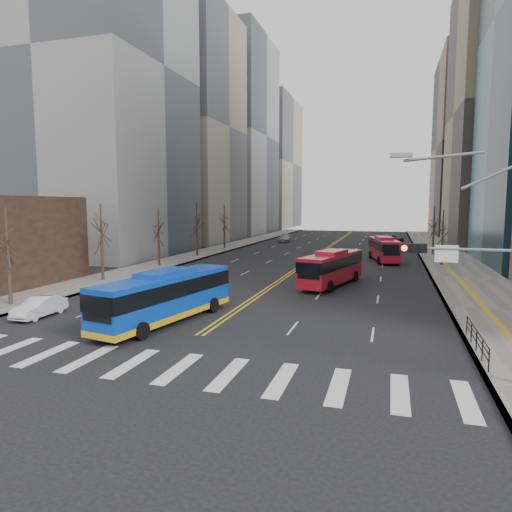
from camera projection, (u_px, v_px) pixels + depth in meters
The scene contains 16 objects.
ground at pixel (155, 366), 20.71m from camera, with size 220.00×220.00×0.00m, color black.
sidewalk_right at pixel (450, 261), 58.64m from camera, with size 7.00×130.00×0.15m, color slate.
sidewalk_left at pixel (205, 253), 68.23m from camera, with size 5.00×130.00×0.15m, color slate.
crosswalk at pixel (155, 366), 20.71m from camera, with size 26.70×4.00×0.01m.
centerline at pixel (325, 250), 73.11m from camera, with size 0.55×100.00×0.01m.
office_towers at pixel (338, 113), 83.24m from camera, with size 83.00×134.00×58.00m.
signal_mast at pixel (485, 266), 18.18m from camera, with size 5.37×0.37×9.39m.
pedestrian_railing at pixel (477, 337), 22.30m from camera, with size 0.06×6.06×1.02m.
street_trees at pixel (242, 224), 55.10m from camera, with size 35.20×47.20×7.60m.
blue_bus at pixel (166, 295), 28.13m from camera, with size 4.43×11.40×3.27m.
red_bus_near at pixel (332, 266), 40.99m from camera, with size 4.77×10.25×3.20m.
red_bus_far at pixel (384, 248), 58.44m from camera, with size 4.27×10.22×3.19m.
car_white at pixel (39, 307), 29.65m from camera, with size 1.38×3.97×1.31m, color silver.
car_dark_mid at pixel (381, 255), 59.98m from camera, with size 1.55×3.86×1.31m, color black.
car_silver at pixel (284, 238), 88.38m from camera, with size 2.13×5.23×1.52m, color #939398.
car_dark_far at pixel (394, 238), 89.24m from camera, with size 2.25×4.89×1.36m, color black.
Camera 1 is at (10.09, -17.89, 7.30)m, focal length 32.00 mm.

